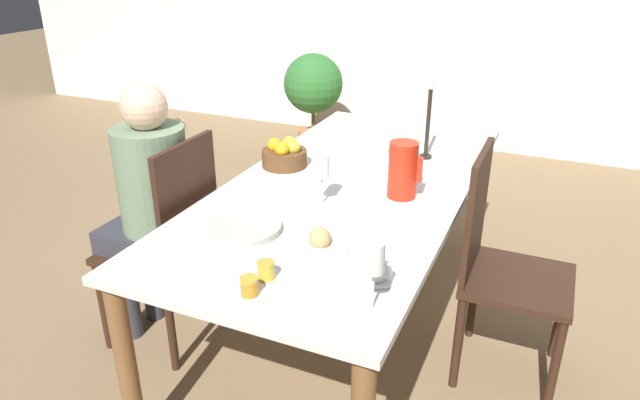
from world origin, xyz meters
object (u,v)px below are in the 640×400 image
Objects in this scene: wine_glass_juice at (374,261)px; potted_plant at (313,89)px; chair_person_side at (170,241)px; red_pitcher at (403,170)px; teacup_near_person at (376,271)px; serving_tray at (243,228)px; jam_jar_red at (249,285)px; bread_plate at (320,242)px; teacup_across at (392,170)px; wine_glass_water at (322,168)px; jam_jar_amber at (266,269)px; candlestick_tall at (428,127)px; fruit_bowl at (284,155)px; person_seated at (149,195)px; chair_opposite at (501,263)px.

potted_plant is at bearing 117.16° from wine_glass_juice.
wine_glass_juice is at bearing -112.28° from chair_person_side.
teacup_near_person is at bearing -80.48° from red_pitcher.
jam_jar_red reaches higher than serving_tray.
bread_plate is 3.60× the size of jam_jar_red.
wine_glass_juice is at bearing -75.96° from teacup_across.
wine_glass_water is 0.59m from jam_jar_amber.
red_pitcher is 4.02× the size of jam_jar_amber.
chair_person_side is 2.52× the size of candlestick_tall.
fruit_bowl is at bearing 113.71° from jam_jar_amber.
wine_glass_water reaches higher than teacup_near_person.
wine_glass_water is 2.81m from potted_plant.
jam_jar_amber is (0.81, -0.43, 0.06)m from person_seated.
chair_opposite is 1.50m from person_seated.
chair_person_side is 0.92m from jam_jar_red.
bread_plate is 0.81m from fruit_bowl.
wine_glass_juice is 3.74× the size of jam_jar_red.
wine_glass_juice is at bearing -111.28° from person_seated.
serving_tray is 1.12m from candlestick_tall.
chair_opposite is at bearing 51.78° from jam_jar_amber.
chair_opposite and red_pitcher have the same top height.
serving_tray is at bearing 123.39° from jam_jar_red.
red_pitcher reaches higher than teacup_across.
candlestick_tall is at bearing 97.65° from wine_glass_juice.
red_pitcher reaches higher than jam_jar_amber.
serving_tray is at bearing -116.44° from wine_glass_water.
jam_jar_red is (-0.32, -0.23, 0.00)m from teacup_near_person.
serving_tray is at bearing -114.02° from teacup_across.
potted_plant is (-1.56, 2.97, -0.22)m from teacup_near_person.
teacup_across is (-0.21, 0.86, 0.00)m from teacup_near_person.
wine_glass_water is 0.54× the size of candlestick_tall.
red_pitcher is 0.60× the size of candlestick_tall.
teacup_near_person reaches higher than jam_jar_amber.
wine_glass_water is at bearing 63.56° from serving_tray.
red_pitcher is at bearing 99.52° from teacup_near_person.
person_seated is at bearing -148.48° from teacup_across.
potted_plant is (-1.61, 3.13, -0.35)m from wine_glass_juice.
wine_glass_water reaches higher than serving_tray.
person_seated is 5.51× the size of wine_glass_juice.
chair_opposite is 8.07× the size of teacup_across.
chair_person_side is 1.30m from candlestick_tall.
jam_jar_amber is (-0.10, -0.99, 0.00)m from teacup_across.
bread_plate is (-0.13, -0.53, -0.10)m from red_pitcher.
chair_opposite is 0.82m from wine_glass_water.
candlestick_tall is (0.41, 1.03, 0.14)m from serving_tray.
teacup_near_person reaches higher than serving_tray.
fruit_bowl reaches higher than teacup_near_person.
teacup_across is at bearing 9.71° from fruit_bowl.
wine_glass_water is at bearing -76.00° from chair_person_side.
candlestick_tall reaches higher than wine_glass_juice.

